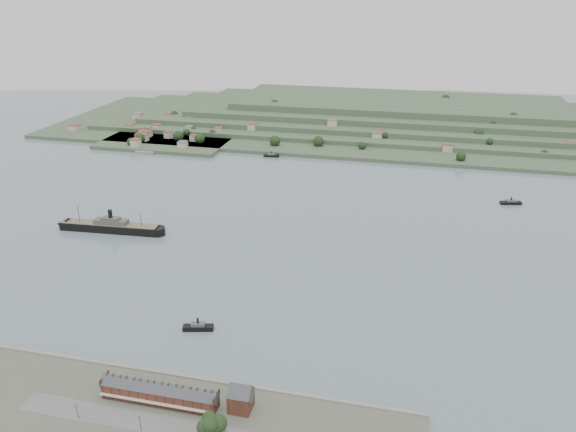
% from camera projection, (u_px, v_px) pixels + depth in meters
% --- Properties ---
extents(ground, '(1400.00, 1400.00, 0.00)m').
position_uv_depth(ground, '(274.00, 250.00, 406.40)').
color(ground, slate).
rests_on(ground, ground).
extents(terrace_row, '(55.60, 9.80, 11.07)m').
position_uv_depth(terrace_row, '(160.00, 393.00, 255.16)').
color(terrace_row, '#4F281C').
rests_on(terrace_row, ground).
extents(gabled_building, '(10.40, 10.18, 14.09)m').
position_uv_depth(gabled_building, '(241.00, 398.00, 250.24)').
color(gabled_building, '#4F281C').
rests_on(gabled_building, ground).
extents(far_peninsula, '(760.00, 309.00, 30.00)m').
position_uv_depth(far_peninsula, '(369.00, 117.00, 748.49)').
color(far_peninsula, '#385136').
rests_on(far_peninsula, ground).
extents(steamship, '(90.05, 15.96, 21.59)m').
position_uv_depth(steamship, '(107.00, 226.00, 435.46)').
color(steamship, black).
rests_on(steamship, ground).
extents(tugboat, '(17.62, 8.51, 7.66)m').
position_uv_depth(tugboat, '(198.00, 327.00, 312.55)').
color(tugboat, black).
rests_on(tugboat, ground).
extents(ferry_west, '(17.66, 6.79, 6.46)m').
position_uv_depth(ferry_west, '(271.00, 155.00, 620.98)').
color(ferry_west, black).
rests_on(ferry_west, ground).
extents(ferry_east, '(18.76, 8.94, 6.79)m').
position_uv_depth(ferry_east, '(511.00, 202.00, 489.14)').
color(ferry_east, black).
rests_on(ferry_east, ground).
extents(fig_tree, '(12.15, 10.53, 13.57)m').
position_uv_depth(fig_tree, '(212.00, 426.00, 231.71)').
color(fig_tree, '#3A251B').
rests_on(fig_tree, ground).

